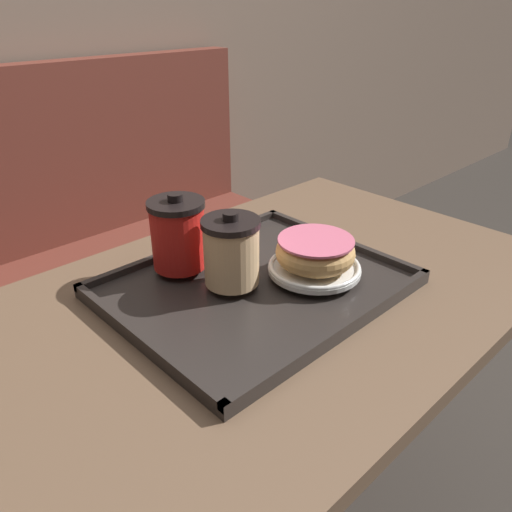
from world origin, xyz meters
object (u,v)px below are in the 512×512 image
object	(u,v)px
coffee_cup_front	(231,251)
coffee_cup_rear	(178,234)
spoon	(228,246)
donut_chocolate_glazed	(315,251)

from	to	relation	value
coffee_cup_front	coffee_cup_rear	size ratio (longest dim) A/B	0.93
spoon	coffee_cup_rear	bearing A→B (deg)	-25.93
donut_chocolate_glazed	coffee_cup_front	bearing A→B (deg)	150.52
donut_chocolate_glazed	spoon	xyz separation A→B (m)	(-0.05, 0.17, -0.03)
donut_chocolate_glazed	spoon	bearing A→B (deg)	106.25
coffee_cup_front	coffee_cup_rear	distance (m)	0.11
donut_chocolate_glazed	spoon	size ratio (longest dim) A/B	0.95
coffee_cup_front	spoon	xyz separation A→B (m)	(0.07, 0.10, -0.05)
donut_chocolate_glazed	spoon	distance (m)	0.18
coffee_cup_front	spoon	world-z (taller)	coffee_cup_front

